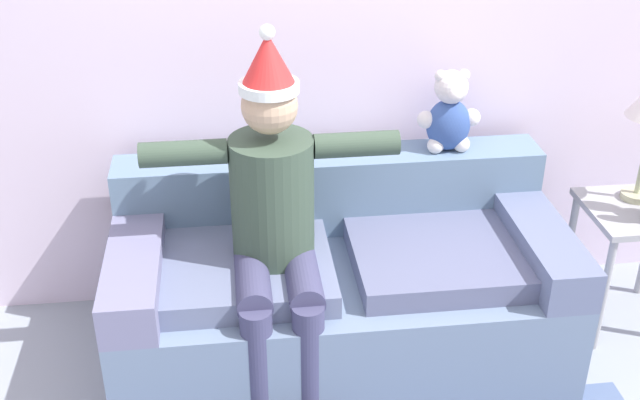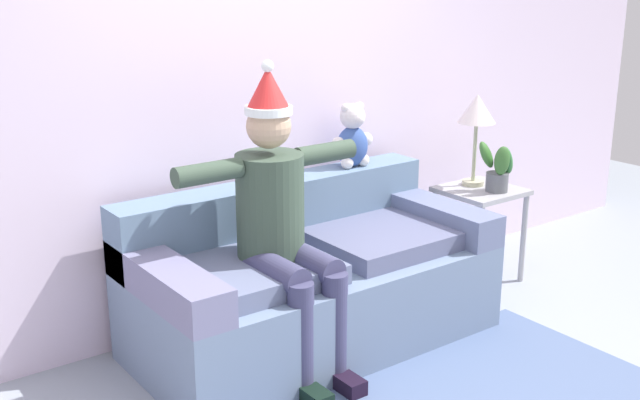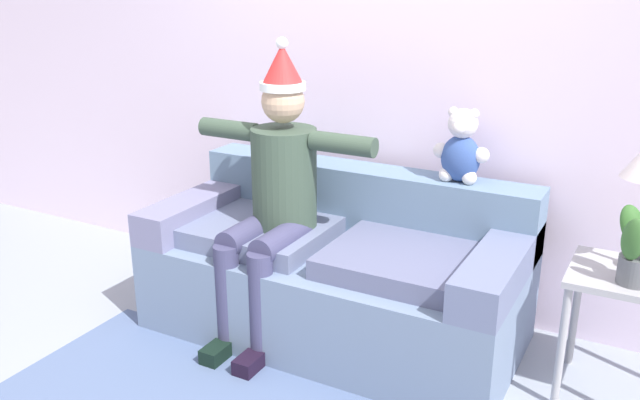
% 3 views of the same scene
% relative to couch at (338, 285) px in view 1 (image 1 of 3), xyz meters
% --- Properties ---
extents(back_wall, '(7.00, 0.10, 2.70)m').
position_rel_couch_xyz_m(back_wall, '(0.00, 0.56, 1.01)').
color(back_wall, silver).
rests_on(back_wall, ground_plane).
extents(couch, '(1.94, 0.94, 0.84)m').
position_rel_couch_xyz_m(couch, '(0.00, 0.00, 0.00)').
color(couch, slate).
rests_on(couch, ground_plane).
extents(person_seated, '(1.02, 0.77, 1.55)m').
position_rel_couch_xyz_m(person_seated, '(-0.28, -0.16, 0.46)').
color(person_seated, '#3A4D3D').
rests_on(person_seated, ground_plane).
extents(teddy_bear, '(0.29, 0.17, 0.38)m').
position_rel_couch_xyz_m(teddy_bear, '(0.54, 0.30, 0.67)').
color(teddy_bear, '#355197').
rests_on(teddy_bear, couch).
extents(side_table, '(0.47, 0.46, 0.62)m').
position_rel_couch_xyz_m(side_table, '(1.38, 0.05, 0.16)').
color(side_table, '#A2A1A6').
rests_on(side_table, ground_plane).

